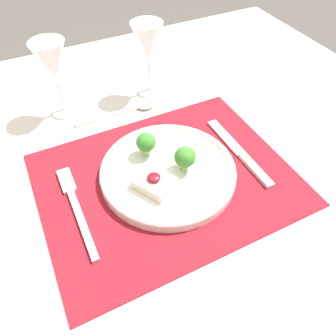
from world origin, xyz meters
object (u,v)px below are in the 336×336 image
Objects in this scene: dinner_plate at (167,170)px; fork at (75,203)px; knife at (242,155)px; wine_glass_far at (53,66)px; wine_glass_near at (148,46)px; spoon at (134,108)px.

fork is at bearing 176.95° from dinner_plate.
wine_glass_far is (-0.28, 0.31, 0.11)m from knife.
dinner_plate is 0.18m from fork.
knife is 1.23× the size of wine_glass_near.
fork is 0.33m from knife.
wine_glass_near is (0.08, 0.27, 0.10)m from dinner_plate.
dinner_plate is 1.33× the size of spoon.
dinner_plate reaches higher than fork.
dinner_plate is 0.16m from knife.
fork is 1.24× the size of wine_glass_far.
knife is at bearing -76.28° from wine_glass_near.
wine_glass_far reaches higher than dinner_plate.
fork is (-0.18, 0.01, -0.01)m from dinner_plate.
fork is at bearing -134.66° from wine_glass_near.
wine_glass_near is at bearing 102.43° from knife.
dinner_plate reaches higher than spoon.
wine_glass_near is 0.21m from wine_glass_far.
spoon is (0.20, 0.21, -0.00)m from fork.
wine_glass_near reaches higher than spoon.
spoon is (-0.13, 0.24, -0.00)m from knife.
fork is at bearing 173.43° from knife.
knife is 0.43m from wine_glass_far.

